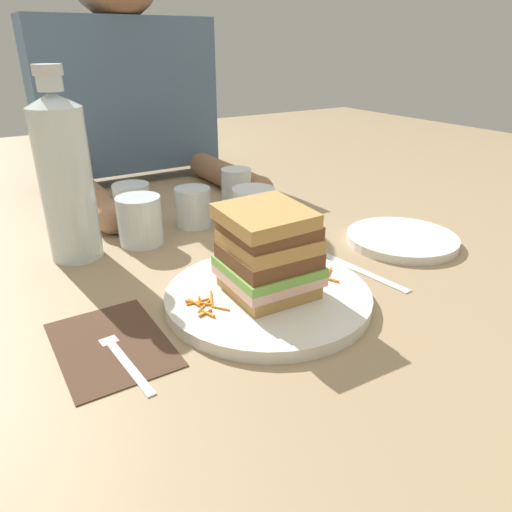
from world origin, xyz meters
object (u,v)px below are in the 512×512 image
Objects in this scene: main_plate at (268,296)px; side_plate at (402,239)px; empty_tumbler_1 at (236,190)px; diner_across at (126,66)px; empty_tumbler_0 at (133,205)px; fork at (118,351)px; napkin_dark at (111,344)px; sandwich at (268,252)px; water_bottle at (65,177)px; empty_tumbler_2 at (193,207)px; juice_glass at (254,213)px; empty_tumbler_3 at (140,221)px; knife at (357,269)px.

main_plate is 0.31m from side_plate.
empty_tumbler_1 is 0.15× the size of diner_across.
empty_tumbler_0 is 0.50m from side_plate.
side_plate is at bearing 5.99° from fork.
fork is 0.79m from diner_across.
napkin_dark is at bearing 94.15° from fork.
sandwich reaches higher than fork.
main_plate is 1.62× the size of napkin_dark.
napkin_dark is (-0.21, 0.01, -0.01)m from main_plate.
empty_tumbler_2 is at bearing 7.43° from water_bottle.
napkin_dark is at bearing -129.54° from empty_tumbler_2.
water_bottle is at bearing 121.51° from sandwich.
fork is 1.90× the size of empty_tumbler_1.
juice_glass is 1.04× the size of empty_tumbler_0.
empty_tumbler_1 is at bearing 15.91° from empty_tumbler_2.
main_plate is 3.30× the size of empty_tumbler_3.
sandwich is (-0.00, 0.00, 0.07)m from main_plate.
juice_glass is 0.95× the size of empty_tumbler_1.
side_plate is (0.38, -0.24, -0.03)m from empty_tumbler_3.
juice_glass reaches higher than main_plate.
napkin_dark is 0.50m from empty_tumbler_1.
empty_tumbler_2 reaches higher than side_plate.
empty_tumbler_0 is (0.13, 0.09, -0.09)m from water_bottle.
juice_glass is 0.12m from empty_tumbler_2.
empty_tumbler_0 reaches higher than knife.
side_plate is (0.31, 0.05, -0.00)m from main_plate.
empty_tumbler_0 is at bearing 146.06° from empty_tumbler_2.
water_bottle is (0.03, 0.30, 0.13)m from fork.
sandwich is at bearing -3.92° from napkin_dark.
water_bottle is (0.03, 0.28, 0.13)m from napkin_dark.
sandwich is 1.37× the size of empty_tumbler_1.
main_plate is 3.45× the size of empty_tumbler_0.
sandwich is 1.43× the size of empty_tumbler_3.
napkin_dark is 2.32× the size of empty_tumbler_2.
water_bottle reaches higher than empty_tumbler_0.
knife is at bearing -164.83° from side_plate.
napkin_dark is 0.52m from side_plate.
empty_tumbler_3 reaches higher than side_plate.
empty_tumbler_0 is (-0.05, 0.38, -0.03)m from sandwich.
empty_tumbler_3 is (-0.07, 0.29, 0.03)m from main_plate.
side_plate is (0.19, -0.18, -0.03)m from juice_glass.
fork is at bearing -85.85° from napkin_dark.
knife is at bearing 2.87° from main_plate.
fork is at bearing -114.62° from empty_tumbler_3.
main_plate is 0.39m from empty_tumbler_0.
main_plate is at bearing 2.18° from fork.
empty_tumbler_2 is (0.04, 0.32, -0.04)m from sandwich.
empty_tumbler_3 is at bearing 103.79° from sandwich.
side_plate is at bearing 8.50° from main_plate.
empty_tumbler_2 is at bearing 134.45° from side_plate.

